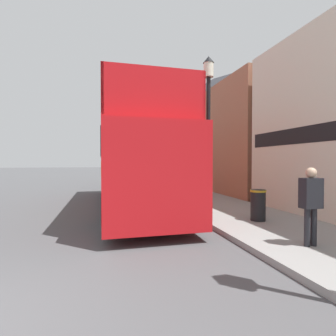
{
  "coord_description": "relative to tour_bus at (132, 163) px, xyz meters",
  "views": [
    {
      "loc": [
        2.25,
        -3.09,
        1.92
      ],
      "look_at": [
        4.99,
        7.42,
        1.66
      ],
      "focal_mm": 28.0,
      "sensor_mm": 36.0,
      "label": 1
    }
  ],
  "objects": [
    {
      "name": "tour_bus",
      "position": [
        0.0,
        0.0,
        0.0
      ],
      "size": [
        2.63,
        11.1,
        4.18
      ],
      "rotation": [
        0.0,
        0.0,
        -0.01
      ],
      "color": "red",
      "rests_on": "ground_plane"
    },
    {
      "name": "brick_terrace_rear",
      "position": [
        8.11,
        9.46,
        2.64
      ],
      "size": [
        6.0,
        20.63,
        9.02
      ],
      "color": "#9E664C",
      "rests_on": "ground_plane"
    },
    {
      "name": "lamp_post_second",
      "position": [
        2.41,
        3.66,
        1.5
      ],
      "size": [
        0.35,
        0.35,
        4.68
      ],
      "color": "black",
      "rests_on": "sidewalk"
    },
    {
      "name": "sidewalk",
      "position": [
        3.42,
        9.76,
        -1.8
      ],
      "size": [
        3.37,
        108.0,
        0.14
      ],
      "color": "gray",
      "rests_on": "ground_plane"
    },
    {
      "name": "litter_bin",
      "position": [
        3.3,
        -4.38,
        -1.23
      ],
      "size": [
        0.48,
        0.48,
        0.94
      ],
      "color": "black",
      "rests_on": "sidewalk"
    },
    {
      "name": "pedestrian_second",
      "position": [
        2.97,
        -6.78,
        -0.73
      ],
      "size": [
        0.44,
        0.24,
        1.66
      ],
      "color": "#232328",
      "rests_on": "sidewalk"
    },
    {
      "name": "parked_car_ahead_of_bus",
      "position": [
        0.59,
        9.04,
        -1.15
      ],
      "size": [
        2.02,
        4.23,
        1.52
      ],
      "rotation": [
        0.0,
        0.0,
        0.05
      ],
      "color": "black",
      "rests_on": "ground_plane"
    },
    {
      "name": "lamp_post_nearest",
      "position": [
        2.08,
        -3.43,
        1.81
      ],
      "size": [
        0.35,
        0.35,
        5.19
      ],
      "color": "black",
      "rests_on": "sidewalk"
    },
    {
      "name": "ground_plane",
      "position": [
        -3.58,
        12.76,
        -1.87
      ],
      "size": [
        144.0,
        144.0,
        0.0
      ],
      "primitive_type": "plane",
      "color": "#4C4C4F"
    }
  ]
}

